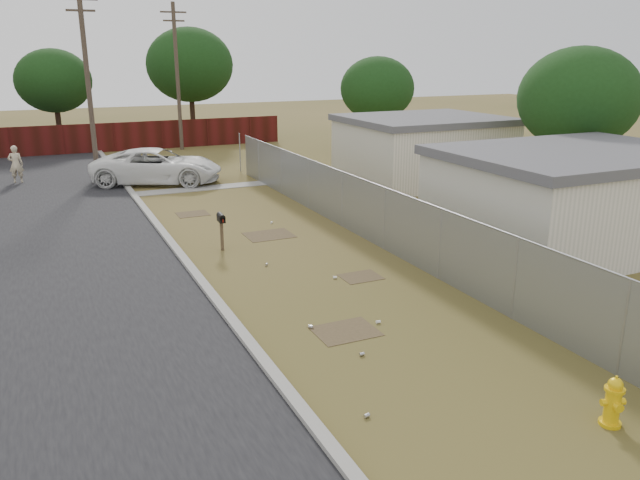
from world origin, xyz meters
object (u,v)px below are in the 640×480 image
mailbox (221,221)px  pedestrian (16,164)px  fire_hydrant (613,402)px  pickup_truck (157,166)px

mailbox → pedestrian: (-5.97, 14.51, -0.05)m
fire_hydrant → pedestrian: 28.23m
fire_hydrant → pedestrian: (-9.21, 26.68, 0.48)m
fire_hydrant → mailbox: bearing=104.9°
fire_hydrant → mailbox: mailbox is taller
fire_hydrant → pedestrian: size_ratio=0.51×
pedestrian → fire_hydrant: bearing=117.4°
pickup_truck → pedestrian: 6.81m
pickup_truck → pedestrian: pedestrian is taller
mailbox → pickup_truck: size_ratio=0.20×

